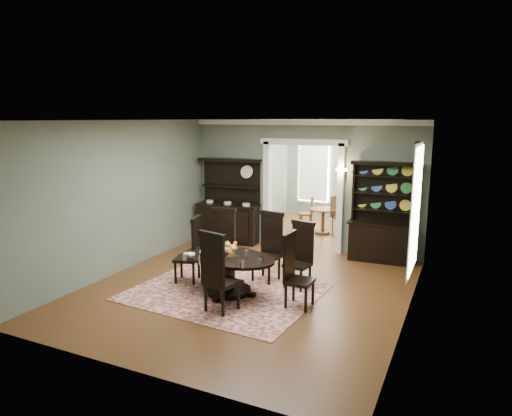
{
  "coord_description": "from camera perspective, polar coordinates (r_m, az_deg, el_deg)",
  "views": [
    {
      "loc": [
        3.44,
        -6.97,
        3.04
      ],
      "look_at": [
        -0.09,
        0.6,
        1.38
      ],
      "focal_mm": 32.0,
      "sensor_mm": 36.0,
      "label": 1
    }
  ],
  "objects": [
    {
      "name": "room",
      "position": [
        7.95,
        -1.09,
        0.59
      ],
      "size": [
        5.51,
        6.01,
        3.01
      ],
      "color": "brown",
      "rests_on": "ground"
    },
    {
      "name": "parlor_chair_left",
      "position": [
        12.61,
        6.53,
        -0.49
      ],
      "size": [
        0.41,
        0.4,
        0.93
      ],
      "rotation": [
        0.0,
        0.0,
        1.74
      ],
      "color": "#553718",
      "rests_on": "parlor_floor"
    },
    {
      "name": "chair_end_left",
      "position": [
        8.61,
        -7.99,
        -4.96
      ],
      "size": [
        0.55,
        0.56,
        1.26
      ],
      "rotation": [
        0.0,
        0.0,
        1.84
      ],
      "color": "black",
      "rests_on": "rug"
    },
    {
      "name": "rug",
      "position": [
        8.24,
        -3.92,
        -10.44
      ],
      "size": [
        3.32,
        2.75,
        0.01
      ],
      "primitive_type": "cube",
      "rotation": [
        0.0,
        0.0,
        -0.07
      ],
      "color": "maroon",
      "rests_on": "floor"
    },
    {
      "name": "wall_sconce",
      "position": [
        10.2,
        10.75,
        4.53
      ],
      "size": [
        0.27,
        0.21,
        0.21
      ],
      "color": "#AF6F2E",
      "rests_on": "back_wall_right"
    },
    {
      "name": "chair_far_mid",
      "position": [
        8.67,
        1.66,
        -4.54
      ],
      "size": [
        0.55,
        0.52,
        1.31
      ],
      "rotation": [
        0.0,
        0.0,
        3.0
      ],
      "color": "black",
      "rests_on": "rug"
    },
    {
      "name": "right_window",
      "position": [
        8.07,
        19.28,
        0.28
      ],
      "size": [
        0.15,
        1.47,
        2.12
      ],
      "color": "white",
      "rests_on": "wall_right"
    },
    {
      "name": "sideboard",
      "position": [
        11.31,
        -3.36,
        -0.64
      ],
      "size": [
        1.62,
        0.71,
        2.07
      ],
      "rotation": [
        0.0,
        0.0,
        0.1
      ],
      "color": "black",
      "rests_on": "floor"
    },
    {
      "name": "parlor",
      "position": [
        13.06,
        9.6,
        4.35
      ],
      "size": [
        3.51,
        3.5,
        3.01
      ],
      "color": "brown",
      "rests_on": "ground"
    },
    {
      "name": "doorway_trim",
      "position": [
        10.65,
        5.94,
        3.46
      ],
      "size": [
        2.08,
        0.25,
        2.57
      ],
      "color": "white",
      "rests_on": "floor"
    },
    {
      "name": "parlor_chair_right",
      "position": [
        12.14,
        10.27,
        -0.76
      ],
      "size": [
        0.48,
        0.47,
        1.05
      ],
      "rotation": [
        0.0,
        0.0,
        -1.82
      ],
      "color": "#553718",
      "rests_on": "parlor_floor"
    },
    {
      "name": "chair_end_right",
      "position": [
        7.48,
        4.75,
        -7.47
      ],
      "size": [
        0.44,
        0.48,
        1.24
      ],
      "rotation": [
        0.0,
        0.0,
        -1.59
      ],
      "color": "black",
      "rests_on": "rug"
    },
    {
      "name": "parlor_table",
      "position": [
        12.26,
        8.37,
        -1.15
      ],
      "size": [
        0.73,
        0.73,
        0.68
      ],
      "color": "#553718",
      "rests_on": "parlor_floor"
    },
    {
      "name": "dining_table",
      "position": [
        8.04,
        -3.41,
        -7.4
      ],
      "size": [
        1.87,
        1.81,
        0.69
      ],
      "rotation": [
        0.0,
        0.0,
        -0.13
      ],
      "color": "black",
      "rests_on": "rug"
    },
    {
      "name": "chair_far_right",
      "position": [
        8.36,
        5.58,
        -5.56
      ],
      "size": [
        0.51,
        0.49,
        1.21
      ],
      "rotation": [
        0.0,
        0.0,
        2.97
      ],
      "color": "black",
      "rests_on": "rug"
    },
    {
      "name": "centerpiece",
      "position": [
        7.86,
        -3.34,
        -5.68
      ],
      "size": [
        1.53,
        0.98,
        0.25
      ],
      "color": "white",
      "rests_on": "dining_table"
    },
    {
      "name": "chair_far_left",
      "position": [
        9.07,
        -4.17,
        -3.91
      ],
      "size": [
        0.57,
        0.55,
        1.3
      ],
      "rotation": [
        0.0,
        0.0,
        3.38
      ],
      "color": "black",
      "rests_on": "rug"
    },
    {
      "name": "chair_near",
      "position": [
        7.2,
        -4.93,
        -7.8
      ],
      "size": [
        0.58,
        0.56,
        1.33
      ],
      "rotation": [
        0.0,
        0.0,
        -0.22
      ],
      "color": "black",
      "rests_on": "rug"
    },
    {
      "name": "welsh_dresser",
      "position": [
        10.13,
        15.36,
        -2.13
      ],
      "size": [
        1.39,
        0.56,
        2.14
      ],
      "rotation": [
        0.0,
        0.0,
        0.04
      ],
      "color": "black",
      "rests_on": "floor"
    }
  ]
}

